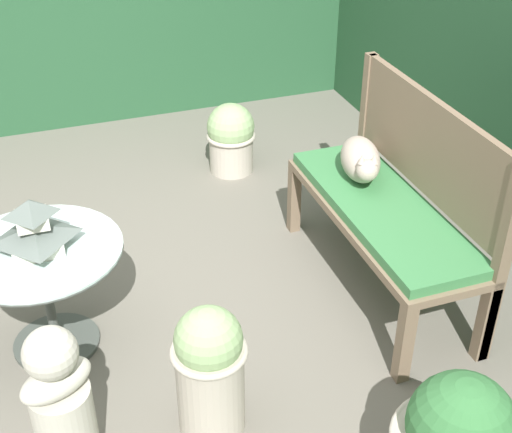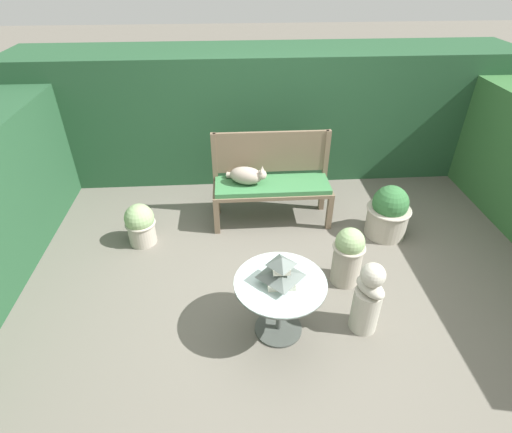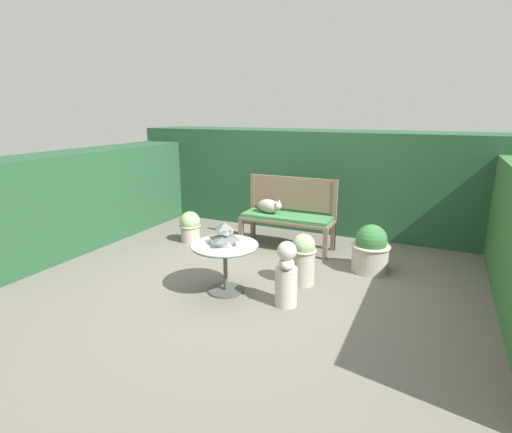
# 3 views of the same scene
# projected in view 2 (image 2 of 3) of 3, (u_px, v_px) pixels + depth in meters

# --- Properties ---
(ground) EXTENTS (30.00, 30.00, 0.00)m
(ground) POSITION_uv_depth(u_px,v_px,m) (289.00, 283.00, 3.81)
(ground) COLOR #666056
(foliage_hedge_back) EXTENTS (6.40, 1.02, 1.61)m
(foliage_hedge_back) POSITION_uv_depth(u_px,v_px,m) (267.00, 111.00, 5.39)
(foliage_hedge_back) COLOR #234C2D
(foliage_hedge_back) RESTS_ON ground
(garden_bench) EXTENTS (1.31, 0.46, 0.50)m
(garden_bench) POSITION_uv_depth(u_px,v_px,m) (272.00, 189.00, 4.44)
(garden_bench) COLOR brown
(garden_bench) RESTS_ON ground
(bench_backrest) EXTENTS (1.31, 0.06, 1.01)m
(bench_backrest) POSITION_uv_depth(u_px,v_px,m) (271.00, 157.00, 4.46)
(bench_backrest) COLOR brown
(bench_backrest) RESTS_ON ground
(cat) EXTENTS (0.44, 0.32, 0.22)m
(cat) POSITION_uv_depth(u_px,v_px,m) (247.00, 175.00, 4.34)
(cat) COLOR #A89989
(cat) RESTS_ON garden_bench
(patio_table) EXTENTS (0.72, 0.72, 0.54)m
(patio_table) POSITION_uv_depth(u_px,v_px,m) (280.00, 293.00, 3.12)
(patio_table) COLOR #424742
(patio_table) RESTS_ON ground
(pagoda_birdhouse) EXTENTS (0.28, 0.28, 0.24)m
(pagoda_birdhouse) POSITION_uv_depth(u_px,v_px,m) (281.00, 272.00, 2.99)
(pagoda_birdhouse) COLOR silver
(pagoda_birdhouse) RESTS_ON patio_table
(garden_bust) EXTENTS (0.26, 0.32, 0.68)m
(garden_bust) POSITION_uv_depth(u_px,v_px,m) (368.00, 299.00, 3.20)
(garden_bust) COLOR #B7B2A3
(garden_bust) RESTS_ON ground
(potted_plant_bench_left) EXTENTS (0.32, 0.32, 0.47)m
(potted_plant_bench_left) POSITION_uv_depth(u_px,v_px,m) (140.00, 224.00, 4.21)
(potted_plant_bench_left) COLOR #ADA393
(potted_plant_bench_left) RESTS_ON ground
(potted_plant_bench_right) EXTENTS (0.47, 0.47, 0.59)m
(potted_plant_bench_right) POSITION_uv_depth(u_px,v_px,m) (388.00, 213.00, 4.31)
(potted_plant_bench_right) COLOR #ADA393
(potted_plant_bench_right) RESTS_ON ground
(potted_plant_path_edge) EXTENTS (0.30, 0.30, 0.60)m
(potted_plant_path_edge) POSITION_uv_depth(u_px,v_px,m) (348.00, 255.00, 3.67)
(potted_plant_path_edge) COLOR #ADA393
(potted_plant_path_edge) RESTS_ON ground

